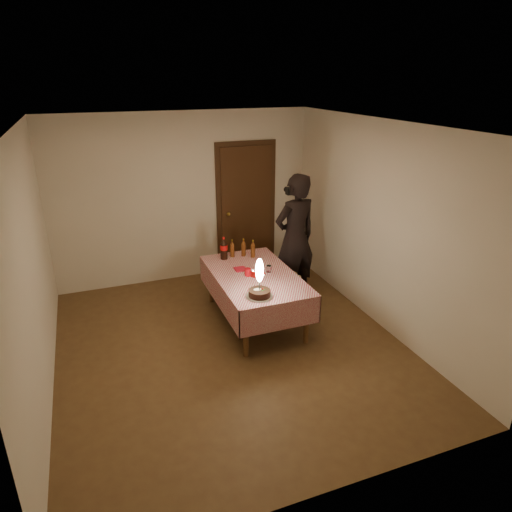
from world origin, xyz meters
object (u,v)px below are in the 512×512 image
object	(u,v)px
amber_bottle_right	(253,249)
photographer	(295,238)
red_cup	(248,272)
dining_table	(255,281)
red_plate	(257,274)
amber_bottle_left	(232,249)
amber_bottle_mid	(244,248)
clear_cup	(269,269)
cola_bottle	(224,249)
birthday_cake	(259,286)

from	to	relation	value
amber_bottle_right	photographer	distance (m)	0.62
red_cup	photographer	bearing A→B (deg)	28.34
dining_table	red_plate	world-z (taller)	red_plate
amber_bottle_left	amber_bottle_mid	xyz separation A→B (m)	(0.16, -0.02, 0.00)
red_plate	amber_bottle_left	size ratio (longest dim) A/B	0.86
clear_cup	photographer	xyz separation A→B (m)	(0.59, 0.47, 0.20)
red_cup	red_plate	bearing A→B (deg)	-3.24
dining_table	red_cup	bearing A→B (deg)	-173.20
cola_bottle	dining_table	bearing A→B (deg)	-71.91
red_plate	photographer	distance (m)	0.94
clear_cup	photographer	bearing A→B (deg)	38.38
amber_bottle_left	amber_bottle_mid	world-z (taller)	same
amber_bottle_right	dining_table	bearing A→B (deg)	-108.45
birthday_cake	photographer	world-z (taller)	photographer
amber_bottle_left	clear_cup	bearing A→B (deg)	-67.81
red_plate	red_cup	xyz separation A→B (m)	(-0.12, 0.01, 0.05)
red_plate	photographer	world-z (taller)	photographer
amber_bottle_mid	red_cup	bearing A→B (deg)	-105.03
amber_bottle_right	photographer	xyz separation A→B (m)	(0.60, -0.10, 0.13)
birthday_cake	red_cup	bearing A→B (deg)	83.12
red_plate	amber_bottle_left	bearing A→B (deg)	98.56
red_plate	clear_cup	size ratio (longest dim) A/B	2.44
cola_bottle	amber_bottle_left	distance (m)	0.14
amber_bottle_left	amber_bottle_right	distance (m)	0.29
amber_bottle_mid	photographer	xyz separation A→B (m)	(0.71, -0.19, 0.13)
amber_bottle_left	amber_bottle_mid	distance (m)	0.16
red_cup	amber_bottle_mid	distance (m)	0.70
dining_table	cola_bottle	distance (m)	0.73
red_cup	amber_bottle_left	distance (m)	0.70
birthday_cake	red_plate	bearing A→B (deg)	71.72
amber_bottle_left	amber_bottle_right	xyz separation A→B (m)	(0.27, -0.12, 0.00)
cola_bottle	amber_bottle_right	world-z (taller)	cola_bottle
red_cup	cola_bottle	size ratio (longest dim) A/B	0.31
clear_cup	amber_bottle_mid	bearing A→B (deg)	99.90
dining_table	clear_cup	bearing A→B (deg)	-0.39
birthday_cake	red_plate	size ratio (longest dim) A/B	2.17
red_plate	amber_bottle_right	distance (m)	0.61
birthday_cake	photographer	bearing A→B (deg)	48.29
dining_table	clear_cup	distance (m)	0.24
cola_bottle	amber_bottle_right	xyz separation A→B (m)	(0.40, -0.09, -0.03)
dining_table	amber_bottle_mid	size ratio (longest dim) A/B	6.75
dining_table	amber_bottle_mid	distance (m)	0.70
photographer	birthday_cake	bearing A→B (deg)	-131.71
cola_bottle	amber_bottle_right	bearing A→B (deg)	-12.06
red_plate	amber_bottle_mid	world-z (taller)	amber_bottle_mid
cola_bottle	amber_bottle_right	size ratio (longest dim) A/B	1.25
red_plate	cola_bottle	bearing A→B (deg)	109.55
red_cup	photographer	distance (m)	1.03
amber_bottle_mid	photographer	size ratio (longest dim) A/B	0.14
red_plate	amber_bottle_left	distance (m)	0.72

